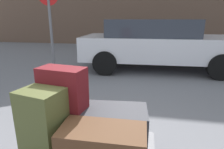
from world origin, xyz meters
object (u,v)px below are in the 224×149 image
Objects in this scene: suitcase_maroon_front_right at (64,107)px; bollard_kerb_near at (211,47)px; parked_car at (157,43)px; no_parking_sign at (50,20)px; duffel_bag_charcoal_front_left at (115,127)px; suitcase_olive_rear_right at (44,124)px.

suitcase_maroon_front_right reaches higher than bollard_kerb_near.
parked_car reaches higher than bollard_kerb_near.
bollard_kerb_near is at bearing 74.29° from suitcase_maroon_front_right.
no_parking_sign is at bearing -160.86° from parked_car.
no_parking_sign reaches higher than duffel_bag_charcoal_front_left.
bollard_kerb_near is (2.70, 6.74, -0.14)m from duffel_bag_charcoal_front_left.
bollard_kerb_near is 6.14m from no_parking_sign.
bollard_kerb_near is at bearing 63.21° from duffel_bag_charcoal_front_left.
suitcase_maroon_front_right is 7.49m from bollard_kerb_near.
no_parking_sign reaches higher than bollard_kerb_near.
suitcase_maroon_front_right is 0.48m from duffel_bag_charcoal_front_left.
suitcase_olive_rear_right is at bearing -63.94° from no_parking_sign.
suitcase_maroon_front_right is at bearing -114.90° from bollard_kerb_near.
parked_car is (1.02, 4.48, 0.13)m from suitcase_olive_rear_right.
bollard_kerb_near is (3.15, 6.78, -0.32)m from suitcase_maroon_front_right.
no_parking_sign is (-1.72, 3.52, 0.77)m from suitcase_olive_rear_right.
suitcase_olive_rear_right reaches higher than duffel_bag_charcoal_front_left.
duffel_bag_charcoal_front_left is 0.96× the size of suitcase_olive_rear_right.
suitcase_olive_rear_right is 4.59m from parked_car.
no_parking_sign is at bearing 128.88° from suitcase_olive_rear_right.
duffel_bag_charcoal_front_left is at bearing 15.53° from suitcase_maroon_front_right.
duffel_bag_charcoal_front_left is 0.76× the size of bollard_kerb_near.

